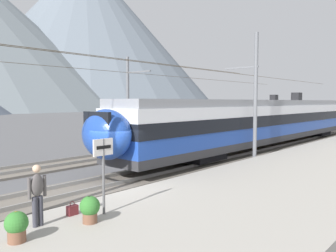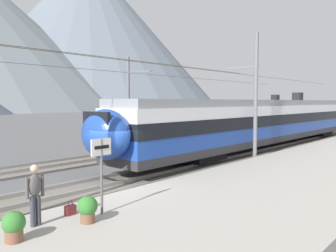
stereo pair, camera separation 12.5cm
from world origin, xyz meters
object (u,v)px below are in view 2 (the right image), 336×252
object	(u,v)px
catenary_mast_mid	(254,95)
passenger_walking	(35,192)
train_far_track	(260,115)
potted_plant_platform_edge	(14,225)
handbag_beside_passenger	(70,210)
train_near_platform	(270,120)
catenary_mast_far_side	(130,100)
potted_plant_by_shelter	(88,208)
platform_sign	(101,159)

from	to	relation	value
catenary_mast_mid	passenger_walking	distance (m)	15.39
train_far_track	potted_plant_platform_edge	distance (m)	33.49
train_far_track	passenger_walking	world-z (taller)	train_far_track
passenger_walking	handbag_beside_passenger	world-z (taller)	passenger_walking
passenger_walking	train_near_platform	bearing A→B (deg)	8.82
catenary_mast_far_side	potted_plant_by_shelter	world-z (taller)	catenary_mast_far_side
potted_plant_by_shelter	handbag_beside_passenger	bearing A→B (deg)	87.02
passenger_walking	potted_plant_by_shelter	world-z (taller)	passenger_walking
train_far_track	handbag_beside_passenger	distance (m)	31.38
catenary_mast_far_side	potted_plant_platform_edge	size ratio (longest dim) A/B	52.12
passenger_walking	potted_plant_platform_edge	size ratio (longest dim) A/B	2.25
platform_sign	catenary_mast_far_side	bearing A→B (deg)	45.01
train_far_track	passenger_walking	xyz separation A→B (m)	(-31.15, -9.11, -0.93)
platform_sign	passenger_walking	size ratio (longest dim) A/B	1.35
platform_sign	potted_plant_by_shelter	world-z (taller)	platform_sign
platform_sign	handbag_beside_passenger	world-z (taller)	platform_sign
train_near_platform	train_far_track	distance (m)	11.24
train_near_platform	potted_plant_platform_edge	size ratio (longest dim) A/B	46.04
potted_plant_by_shelter	train_far_track	bearing A→B (deg)	18.32
catenary_mast_mid	potted_plant_platform_edge	bearing A→B (deg)	-172.61
platform_sign	potted_plant_by_shelter	size ratio (longest dim) A/B	3.01
train_near_platform	handbag_beside_passenger	distance (m)	20.69
train_far_track	handbag_beside_passenger	size ratio (longest dim) A/B	56.33
train_near_platform	potted_plant_platform_edge	world-z (taller)	train_near_platform
potted_plant_platform_edge	potted_plant_by_shelter	distance (m)	1.97
catenary_mast_mid	catenary_mast_far_side	size ratio (longest dim) A/B	1.00
catenary_mast_mid	passenger_walking	size ratio (longest dim) A/B	23.11
train_far_track	passenger_walking	distance (m)	32.47
catenary_mast_far_side	passenger_walking	xyz separation A→B (m)	(-13.61, -11.27, -2.54)
catenary_mast_mid	catenary_mast_far_side	distance (m)	9.92
handbag_beside_passenger	potted_plant_by_shelter	bearing A→B (deg)	-92.98
catenary_mast_mid	potted_plant_by_shelter	world-z (taller)	catenary_mast_mid
catenary_mast_mid	platform_sign	size ratio (longest dim) A/B	17.15
handbag_beside_passenger	catenary_mast_mid	bearing A→B (deg)	5.55
platform_sign	handbag_beside_passenger	xyz separation A→B (m)	(-0.68, 0.63, -1.52)
train_far_track	handbag_beside_passenger	bearing A→B (deg)	-163.30
catenary_mast_far_side	platform_sign	distance (m)	16.77
potted_plant_platform_edge	train_far_track	bearing A→B (deg)	16.89
train_far_track	potted_plant_by_shelter	distance (m)	31.70
catenary_mast_far_side	passenger_walking	distance (m)	17.85
handbag_beside_passenger	potted_plant_by_shelter	distance (m)	0.99
platform_sign	catenary_mast_mid	bearing A→B (deg)	8.52
platform_sign	potted_plant_by_shelter	distance (m)	1.48
catenary_mast_mid	catenary_mast_far_side	world-z (taller)	catenary_mast_mid
train_far_track	passenger_walking	bearing A→B (deg)	-163.70
catenary_mast_far_side	potted_plant_platform_edge	distance (m)	18.97
train_far_track	potted_plant_by_shelter	size ratio (longest dim) A/B	31.23
train_far_track	potted_plant_platform_edge	xyz separation A→B (m)	(-32.02, -9.72, -1.46)
catenary_mast_mid	train_far_track	bearing A→B (deg)	25.43
train_far_track	platform_sign	size ratio (longest dim) A/B	10.38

